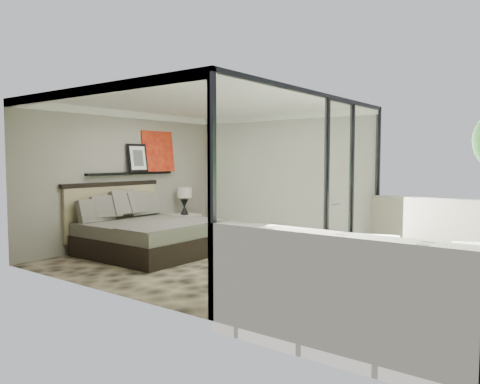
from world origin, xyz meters
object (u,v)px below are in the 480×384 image
Objects in this scene: nightstand at (185,224)px; lounger at (367,271)px; bed at (147,234)px; table_lamp at (184,197)px; ottoman at (472,261)px.

lounger reaches higher than nightstand.
bed is at bearing -50.15° from nightstand.
bed is 2.06m from table_lamp.
nightstand is 0.65m from table_lamp.
table_lamp is 6.14m from ottoman.
lounger is at bearing -128.46° from ottoman.
nightstand is (-0.81, 1.87, -0.09)m from bed.
table_lamp is at bearing -35.79° from nightstand.
nightstand is 0.32× the size of lounger.
table_lamp is 0.36× the size of lounger.
ottoman is at bearing 36.54° from lounger.
ottoman is (5.33, 1.78, -0.12)m from bed.
table_lamp is 1.27× the size of ottoman.
table_lamp is at bearing 112.87° from bed.
bed is 4.62× the size of ottoman.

